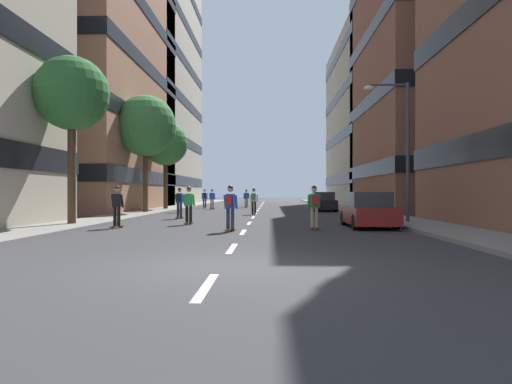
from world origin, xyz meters
TOP-DOWN VIEW (x-y plane):
  - ground_plane at (0.00, 28.97)m, footprint 173.85×173.85m
  - sidewalk_left at (-7.71, 32.60)m, footprint 2.57×79.68m
  - sidewalk_right at (7.71, 32.60)m, footprint 2.57×79.68m
  - lane_markings at (0.00, 30.50)m, footprint 0.16×67.20m
  - building_left_far at (-16.84, 46.04)m, footprint 15.81×22.60m
  - building_right_mid at (16.84, 28.61)m, footprint 15.81×16.92m
  - building_right_far at (16.84, 46.04)m, footprint 15.81×21.34m
  - parked_car_near at (5.22, 10.57)m, footprint 1.82×4.40m
  - parked_car_mid at (5.22, 27.51)m, footprint 1.82×4.40m
  - street_tree_near at (-7.71, 10.63)m, footprint 3.25×3.25m
  - street_tree_mid at (-7.71, 22.54)m, footprint 4.27×4.27m
  - street_tree_far at (-7.71, 28.72)m, footprint 3.66×3.66m
  - streetlamp_right at (7.08, 12.38)m, footprint 2.13×0.30m
  - skater_0 at (-1.42, 37.24)m, footprint 0.55×0.91m
  - skater_1 at (2.80, 9.28)m, footprint 0.55×0.92m
  - skater_2 at (-0.51, 8.23)m, footprint 0.57×0.92m
  - skater_3 at (-5.61, 24.06)m, footprint 0.54×0.91m
  - skater_4 at (-1.29, 35.07)m, footprint 0.53×0.90m
  - skater_5 at (-2.78, 12.02)m, footprint 0.55×0.92m
  - skater_6 at (-5.41, 9.77)m, footprint 0.57×0.92m
  - skater_7 at (-5.11, 33.37)m, footprint 0.56×0.92m
  - skater_8 at (-4.12, 16.52)m, footprint 0.56×0.92m
  - skater_9 at (-0.09, 21.46)m, footprint 0.54×0.91m
  - skater_10 at (-4.07, 30.73)m, footprint 0.57×0.92m

SIDE VIEW (x-z plane):
  - ground_plane at x=0.00m, z-range 0.00..0.00m
  - lane_markings at x=0.00m, z-range 0.00..0.01m
  - sidewalk_left at x=-7.71m, z-range 0.00..0.14m
  - sidewalk_right at x=7.71m, z-range 0.00..0.14m
  - parked_car_near at x=5.22m, z-range -0.06..1.46m
  - parked_car_mid at x=5.22m, z-range -0.06..1.46m
  - skater_4 at x=-1.29m, z-range 0.10..1.87m
  - skater_5 at x=-2.78m, z-range 0.10..1.87m
  - skater_6 at x=-5.41m, z-range 0.10..1.87m
  - skater_10 at x=-4.07m, z-range 0.10..1.87m
  - skater_0 at x=-1.42m, z-range 0.13..1.90m
  - skater_1 at x=2.80m, z-range 0.13..1.90m
  - skater_2 at x=-0.51m, z-range 0.13..1.90m
  - skater_3 at x=-5.61m, z-range 0.13..1.90m
  - skater_7 at x=-5.11m, z-range 0.13..1.90m
  - skater_8 at x=-4.12m, z-range 0.13..1.90m
  - skater_9 at x=-0.09m, z-range 0.13..1.90m
  - streetlamp_right at x=7.08m, z-range 0.89..7.39m
  - street_tree_far at x=-7.71m, z-range 1.90..9.14m
  - street_tree_near at x=-7.71m, z-range 2.13..9.47m
  - street_tree_mid at x=-7.71m, z-range 2.05..10.19m
  - building_right_far at x=16.84m, z-range 0.09..19.71m
  - building_right_mid at x=16.84m, z-range 0.09..22.08m
  - building_left_far at x=-16.84m, z-range 0.09..32.81m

